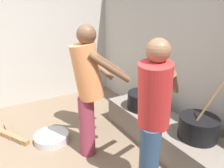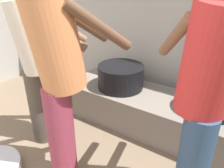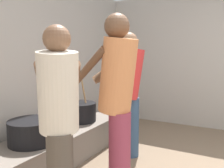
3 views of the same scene
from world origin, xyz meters
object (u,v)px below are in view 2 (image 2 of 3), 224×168
cooking_pot_main (215,98)px  cook_in_red_shirt (205,90)px  cook_in_orange_shirt (58,66)px  cooking_pot_secondary (121,77)px  cook_in_cream_shirt (36,56)px

cooking_pot_main → cook_in_red_shirt: 0.85m
cook_in_orange_shirt → cook_in_red_shirt: size_ratio=1.04×
cooking_pot_main → cook_in_orange_shirt: (-0.83, -1.02, 0.45)m
cooking_pot_secondary → cook_in_red_shirt: 1.27m
cooking_pot_secondary → cook_in_red_shirt: (0.98, -0.69, 0.41)m
cooking_pot_secondary → cook_in_red_shirt: bearing=-35.4°
cooking_pot_main → cook_in_cream_shirt: bearing=-149.3°
cooking_pot_main → cooking_pot_secondary: cooking_pot_main is taller
cook_in_red_shirt → cook_in_cream_shirt: size_ratio=1.05×
cook_in_orange_shirt → cooking_pot_secondary: bearing=96.9°
cooking_pot_secondary → cook_in_orange_shirt: 1.08m
cook_in_cream_shirt → cook_in_orange_shirt: bearing=-23.5°
cooking_pot_main → cooking_pot_secondary: size_ratio=1.46×
cook_in_orange_shirt → cooking_pot_main: bearing=51.0°
cooking_pot_secondary → cook_in_cream_shirt: (-0.40, -0.74, 0.37)m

